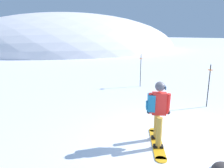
% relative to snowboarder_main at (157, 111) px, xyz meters
% --- Properties ---
extents(ground_plane, '(300.00, 300.00, 0.00)m').
position_rel_snowboarder_main_xyz_m(ground_plane, '(0.52, -0.37, -0.92)').
color(ground_plane, white).
extents(ridge_peak_main, '(42.88, 38.59, 13.82)m').
position_rel_snowboarder_main_xyz_m(ridge_peak_main, '(10.49, 38.30, -0.92)').
color(ridge_peak_main, white).
rests_on(ridge_peak_main, ground).
extents(snowboarder_main, '(1.15, 1.57, 1.71)m').
position_rel_snowboarder_main_xyz_m(snowboarder_main, '(0.00, 0.00, 0.00)').
color(snowboarder_main, orange).
rests_on(snowboarder_main, ground).
extents(piste_marker_near, '(0.20, 0.20, 1.78)m').
position_rel_snowboarder_main_xyz_m(piste_marker_near, '(3.77, 1.27, 0.10)').
color(piste_marker_near, black).
rests_on(piste_marker_near, ground).
extents(piste_marker_far, '(0.20, 0.20, 1.83)m').
position_rel_snowboarder_main_xyz_m(piste_marker_far, '(3.51, 5.39, 0.13)').
color(piste_marker_far, black).
rests_on(piste_marker_far, ground).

